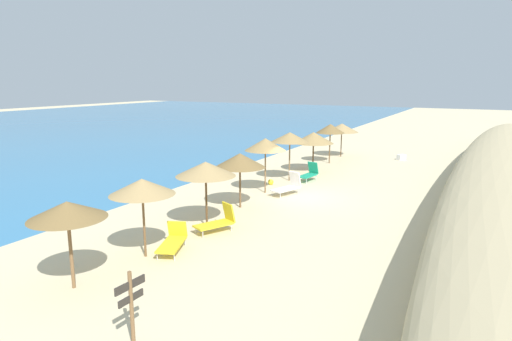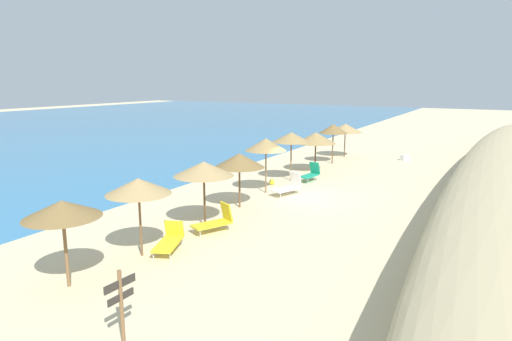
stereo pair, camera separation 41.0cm
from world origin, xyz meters
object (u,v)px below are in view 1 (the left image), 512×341
(beach_umbrella_8, at_px, (342,128))
(beach_ball, at_px, (271,182))
(lounge_chair_3, at_px, (218,221))
(wooden_signpost, at_px, (131,301))
(beach_umbrella_1, at_px, (142,187))
(cooler_box, at_px, (401,157))
(beach_umbrella_2, at_px, (206,169))
(beach_umbrella_0, at_px, (67,210))
(beach_umbrella_7, at_px, (330,129))
(beach_umbrella_5, at_px, (290,137))
(beach_umbrella_3, at_px, (240,160))
(lounge_chair_0, at_px, (288,186))
(beach_umbrella_6, at_px, (314,138))
(lounge_chair_2, at_px, (173,241))
(beach_umbrella_4, at_px, (265,145))
(lounge_chair_1, at_px, (309,173))

(beach_umbrella_8, relative_size, beach_ball, 8.10)
(lounge_chair_3, distance_m, wooden_signpost, 7.60)
(beach_umbrella_1, height_order, cooler_box, beach_umbrella_1)
(beach_umbrella_2, bearing_deg, beach_umbrella_0, 177.20)
(beach_umbrella_1, relative_size, beach_umbrella_7, 0.95)
(beach_umbrella_5, bearing_deg, beach_umbrella_3, -177.55)
(lounge_chair_0, bearing_deg, beach_umbrella_6, -63.48)
(beach_umbrella_0, height_order, lounge_chair_2, beach_umbrella_0)
(beach_umbrella_0, height_order, beach_umbrella_1, beach_umbrella_1)
(lounge_chair_2, distance_m, lounge_chair_3, 2.40)
(lounge_chair_0, distance_m, beach_ball, 2.29)
(lounge_chair_2, distance_m, cooler_box, 22.22)
(beach_umbrella_6, bearing_deg, beach_umbrella_8, 1.51)
(beach_umbrella_7, bearing_deg, wooden_signpost, -171.81)
(lounge_chair_2, bearing_deg, wooden_signpost, 97.36)
(beach_umbrella_7, xyz_separation_m, beach_ball, (-7.85, 0.75, -2.29))
(beach_umbrella_0, relative_size, beach_umbrella_7, 0.91)
(beach_umbrella_4, relative_size, beach_umbrella_7, 1.03)
(beach_umbrella_0, bearing_deg, lounge_chair_2, -11.46)
(beach_umbrella_2, xyz_separation_m, beach_umbrella_7, (15.54, 0.19, 0.10))
(lounge_chair_1, distance_m, cooler_box, 10.22)
(beach_umbrella_4, bearing_deg, beach_umbrella_1, -178.01)
(beach_umbrella_1, relative_size, cooler_box, 4.41)
(beach_ball, bearing_deg, beach_umbrella_5, -18.28)
(beach_umbrella_0, relative_size, beach_umbrella_3, 1.00)
(beach_umbrella_4, height_order, wooden_signpost, beach_umbrella_4)
(beach_umbrella_2, height_order, beach_umbrella_7, beach_umbrella_7)
(beach_umbrella_6, height_order, beach_ball, beach_umbrella_6)
(beach_umbrella_3, relative_size, wooden_signpost, 1.46)
(beach_umbrella_1, distance_m, beach_umbrella_2, 3.49)
(beach_umbrella_4, distance_m, beach_umbrella_8, 12.62)
(lounge_chair_1, height_order, lounge_chair_3, lounge_chair_3)
(beach_umbrella_0, distance_m, beach_ball, 14.05)
(beach_umbrella_8, xyz_separation_m, wooden_signpost, (-26.01, -3.42, -1.18))
(lounge_chair_1, distance_m, beach_ball, 2.50)
(wooden_signpost, height_order, beach_ball, wooden_signpost)
(beach_umbrella_4, bearing_deg, beach_umbrella_2, -176.16)
(beach_umbrella_7, xyz_separation_m, lounge_chair_3, (-15.81, -0.90, -2.03))
(beach_umbrella_1, xyz_separation_m, lounge_chair_2, (0.84, -0.49, -2.02))
(beach_umbrella_5, xyz_separation_m, lounge_chair_1, (0.49, -1.05, -2.09))
(beach_umbrella_1, xyz_separation_m, beach_umbrella_7, (19.04, 0.12, 0.07))
(beach_umbrella_2, bearing_deg, beach_umbrella_1, 178.82)
(beach_umbrella_4, distance_m, lounge_chair_2, 8.91)
(lounge_chair_0, distance_m, lounge_chair_2, 8.87)
(beach_umbrella_3, distance_m, beach_umbrella_4, 2.98)
(cooler_box, bearing_deg, beach_ball, 156.65)
(beach_umbrella_1, bearing_deg, beach_ball, 4.42)
(beach_umbrella_2, xyz_separation_m, beach_ball, (7.70, 0.94, -2.19))
(beach_umbrella_2, bearing_deg, beach_ball, 6.94)
(beach_umbrella_6, distance_m, lounge_chair_1, 3.12)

